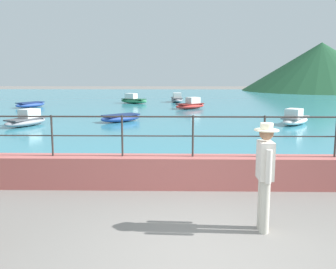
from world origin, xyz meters
The scene contains 13 objects.
ground_plane centered at (0.00, 0.00, 0.00)m, with size 120.00×120.00×0.00m, color slate.
promenade_wall centered at (0.00, 3.20, 0.35)m, with size 20.00×0.56×0.70m, color #BC605B.
railing centered at (0.00, 3.20, 1.31)m, with size 18.44×0.04×0.90m.
lake_water centered at (0.00, 25.84, 0.03)m, with size 64.00×44.32×0.06m, color teal.
hill_main centered at (17.87, 44.57, 3.04)m, with size 19.62×19.62×6.08m, color #1E4C2D.
person_walking centered at (1.03, 0.90, 0.98)m, with size 0.38×0.57×1.75m.
boat_0 centered at (-10.44, 21.30, 0.26)m, with size 1.97×2.43×0.36m.
boat_1 centered at (5.21, 12.99, 0.33)m, with size 2.06×2.40×0.76m.
boat_2 centered at (-7.21, 12.28, 0.33)m, with size 1.78×2.47×0.76m.
boat_3 centered at (-0.30, 26.06, 0.33)m, with size 1.13×2.38×0.76m.
boat_4 centered at (-3.09, 13.86, 0.26)m, with size 2.28×2.24×0.36m.
boat_5 centered at (-3.68, 24.77, 0.33)m, with size 2.46×1.85×0.76m.
boat_7 centered at (0.60, 20.50, 0.33)m, with size 2.37×2.13×0.76m.
Camera 1 is at (-0.37, -5.00, 2.54)m, focal length 41.12 mm.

